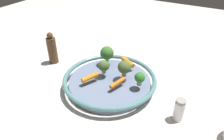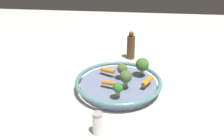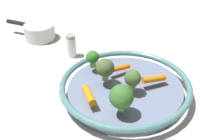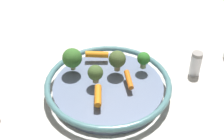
# 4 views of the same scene
# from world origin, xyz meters

# --- Properties ---
(ground_plane) EXTENTS (2.53, 2.53, 0.00)m
(ground_plane) POSITION_xyz_m (0.00, 0.00, 0.00)
(ground_plane) COLOR beige
(serving_bowl) EXTENTS (0.35, 0.35, 0.05)m
(serving_bowl) POSITION_xyz_m (0.00, 0.00, 0.02)
(serving_bowl) COLOR slate
(serving_bowl) RESTS_ON ground_plane
(baby_carrot_back) EXTENTS (0.03, 0.07, 0.02)m
(baby_carrot_back) POSITION_xyz_m (-0.05, 0.03, 0.05)
(baby_carrot_back) COLOR orange
(baby_carrot_back) RESTS_ON serving_bowl
(baby_carrot_center) EXTENTS (0.05, 0.07, 0.02)m
(baby_carrot_center) POSITION_xyz_m (0.05, 0.05, 0.06)
(baby_carrot_center) COLOR orange
(baby_carrot_center) RESTS_ON serving_bowl
(baby_carrot_near_rim) EXTENTS (0.07, 0.05, 0.02)m
(baby_carrot_near_rim) POSITION_xyz_m (-0.02, -0.11, 0.06)
(baby_carrot_near_rim) COLOR orange
(baby_carrot_near_rim) RESTS_ON serving_bowl
(broccoli_floret_large) EXTENTS (0.04, 0.04, 0.05)m
(broccoli_floret_large) POSITION_xyz_m (-0.12, -0.01, 0.08)
(broccoli_floret_large) COLOR #95AB66
(broccoli_floret_large) RESTS_ON serving_bowl
(broccoli_floret_edge) EXTENTS (0.06, 0.06, 0.07)m
(broccoli_floret_edge) POSITION_xyz_m (0.07, -0.09, 0.08)
(broccoli_floret_edge) COLOR #9CA466
(broccoli_floret_edge) RESTS_ON serving_bowl
(broccoli_floret_mid) EXTENTS (0.05, 0.05, 0.06)m
(broccoli_floret_mid) POSITION_xyz_m (-0.04, -0.03, 0.08)
(broccoli_floret_mid) COLOR tan
(broccoli_floret_mid) RESTS_ON serving_bowl
(broccoli_floret_small) EXTENTS (0.04, 0.04, 0.05)m
(broccoli_floret_small) POSITION_xyz_m (0.03, -0.01, 0.08)
(broccoli_floret_small) COLOR tan
(broccoli_floret_small) RESTS_ON serving_bowl
(salt_shaker) EXTENTS (0.03, 0.03, 0.08)m
(salt_shaker) POSITION_xyz_m (-0.27, 0.04, 0.04)
(salt_shaker) COLOR white
(salt_shaker) RESTS_ON ground_plane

